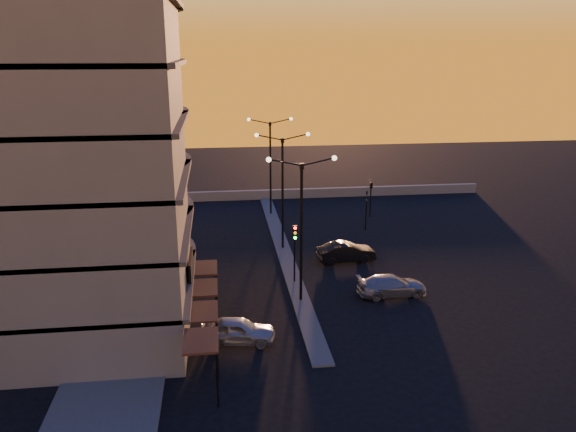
{
  "coord_description": "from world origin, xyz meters",
  "views": [
    {
      "loc": [
        -5.03,
        -32.93,
        15.7
      ],
      "look_at": [
        -0.14,
        5.45,
        4.15
      ],
      "focal_mm": 35.0,
      "sensor_mm": 36.0,
      "label": 1
    }
  ],
  "objects_px": {
    "car_hatchback": "(238,330)",
    "car_wagon": "(392,286)",
    "streetlamp_mid": "(283,182)",
    "car_sedan": "(346,252)",
    "traffic_light_main": "(295,244)"
  },
  "relations": [
    {
      "from": "car_hatchback",
      "to": "car_wagon",
      "type": "height_order",
      "value": "car_hatchback"
    },
    {
      "from": "car_wagon",
      "to": "car_hatchback",
      "type": "bearing_deg",
      "value": 113.01
    },
    {
      "from": "car_hatchback",
      "to": "streetlamp_mid",
      "type": "bearing_deg",
      "value": -6.84
    },
    {
      "from": "car_hatchback",
      "to": "car_sedan",
      "type": "xyz_separation_m",
      "value": [
        8.78,
        11.43,
        0.03
      ]
    },
    {
      "from": "streetlamp_mid",
      "to": "car_hatchback",
      "type": "distance_m",
      "value": 16.17
    },
    {
      "from": "streetlamp_mid",
      "to": "car_hatchback",
      "type": "bearing_deg",
      "value": -106.05
    },
    {
      "from": "streetlamp_mid",
      "to": "car_sedan",
      "type": "xyz_separation_m",
      "value": [
        4.52,
        -3.39,
        -4.86
      ]
    },
    {
      "from": "streetlamp_mid",
      "to": "car_hatchback",
      "type": "height_order",
      "value": "streetlamp_mid"
    },
    {
      "from": "traffic_light_main",
      "to": "streetlamp_mid",
      "type": "bearing_deg",
      "value": 90.0
    },
    {
      "from": "traffic_light_main",
      "to": "car_sedan",
      "type": "xyz_separation_m",
      "value": [
        4.52,
        3.74,
        -2.15
      ]
    },
    {
      "from": "streetlamp_mid",
      "to": "car_wagon",
      "type": "bearing_deg",
      "value": -58.07
    },
    {
      "from": "traffic_light_main",
      "to": "car_wagon",
      "type": "bearing_deg",
      "value": -23.84
    },
    {
      "from": "car_wagon",
      "to": "car_sedan",
      "type": "bearing_deg",
      "value": 11.49
    },
    {
      "from": "car_wagon",
      "to": "traffic_light_main",
      "type": "bearing_deg",
      "value": 63.59
    },
    {
      "from": "car_sedan",
      "to": "streetlamp_mid",
      "type": "bearing_deg",
      "value": 48.04
    }
  ]
}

